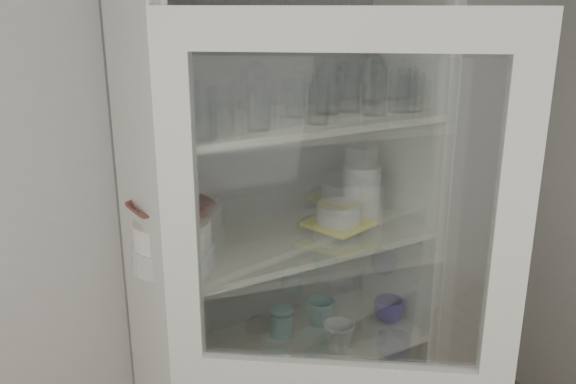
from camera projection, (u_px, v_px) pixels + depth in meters
wall_back at (205, 215)px, 2.11m from camera, size 3.60×0.02×2.60m
pantry_cabinet at (279, 314)px, 2.18m from camera, size 1.00×0.45×2.10m
tumbler_0 at (204, 113)px, 1.59m from camera, size 0.08×0.08×0.14m
tumbler_1 at (221, 109)px, 1.63m from camera, size 0.09×0.09×0.14m
tumbler_2 at (259, 106)px, 1.70m from camera, size 0.08×0.08×0.13m
tumbler_3 at (319, 103)px, 1.78m from camera, size 0.07×0.07×0.13m
tumbler_4 at (375, 91)px, 1.92m from camera, size 0.08×0.08×0.15m
tumbler_5 at (399, 91)px, 1.97m from camera, size 0.07×0.07×0.14m
tumbler_6 at (414, 92)px, 1.99m from camera, size 0.07×0.07×0.12m
tumbler_7 at (164, 106)px, 1.67m from camera, size 0.08×0.08×0.15m
tumbler_8 at (189, 104)px, 1.74m from camera, size 0.08×0.08×0.13m
tumbler_9 at (296, 96)px, 1.90m from camera, size 0.08×0.08×0.13m
tumbler_10 at (327, 90)px, 1.94m from camera, size 0.08×0.08×0.15m
tumbler_11 at (349, 89)px, 1.98m from camera, size 0.08×0.08×0.14m
goblet_0 at (162, 93)px, 1.79m from camera, size 0.08×0.08×0.18m
goblet_1 at (255, 86)px, 1.93m from camera, size 0.08×0.08×0.18m
goblet_2 at (341, 82)px, 2.09m from camera, size 0.07×0.07×0.17m
goblet_3 at (373, 75)px, 2.16m from camera, size 0.08×0.08×0.19m
plate_stack_front at (174, 254)px, 1.80m from camera, size 0.24×0.24×0.07m
plate_stack_back at (173, 240)px, 1.92m from camera, size 0.19×0.19×0.06m
cream_bowl at (172, 232)px, 1.77m from camera, size 0.24×0.24×0.07m
terracotta_bowl at (171, 211)px, 1.75m from camera, size 0.27×0.27×0.06m
glass_platter at (338, 227)px, 2.08m from camera, size 0.29×0.29×0.02m
yellow_trivet at (338, 223)px, 2.08m from camera, size 0.24×0.24×0.01m
white_ramekin at (339, 213)px, 2.06m from camera, size 0.18×0.18×0.07m
grey_bowl_stack at (362, 193)px, 2.15m from camera, size 0.13×0.13×0.20m
mug_blue at (389, 310)px, 2.27m from camera, size 0.12×0.12×0.09m
mug_teal at (320, 313)px, 2.24m from camera, size 0.14×0.14×0.10m
mug_white at (339, 336)px, 2.08m from camera, size 0.12×0.12×0.10m
teal_jar at (282, 322)px, 2.18m from camera, size 0.08×0.08×0.10m
measuring_cups at (247, 367)px, 1.97m from camera, size 0.09×0.09×0.04m
white_canister at (176, 357)px, 1.93m from camera, size 0.12×0.12×0.14m
tumbler_12 at (407, 90)px, 1.98m from camera, size 0.07×0.07×0.14m
tumbler_13 at (185, 110)px, 1.67m from camera, size 0.06×0.06×0.12m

